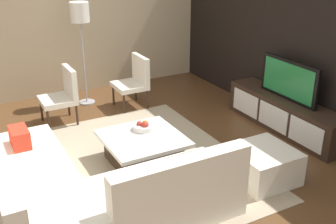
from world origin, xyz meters
TOP-DOWN VIEW (x-y plane):
  - ground_plane at (0.00, 0.00)m, footprint 14.00×14.00m
  - feature_wall_back at (0.00, 2.70)m, footprint 6.40×0.12m
  - side_wall_left at (-3.20, 0.20)m, footprint 0.12×5.20m
  - area_rug at (-0.10, 0.00)m, footprint 3.25×2.59m
  - media_console at (0.00, 2.40)m, footprint 2.09×0.47m
  - television at (0.00, 2.40)m, footprint 1.09×0.06m
  - sectional_couch at (0.51, -0.89)m, footprint 2.37×2.31m
  - coffee_table at (-0.10, 0.10)m, footprint 0.97×0.97m
  - accent_chair_near at (-1.86, -0.42)m, footprint 0.53×0.52m
  - floor_lamp at (-2.48, 0.13)m, footprint 0.31×0.31m
  - ottoman at (0.93, 1.18)m, footprint 0.70×0.70m
  - fruit_bowl at (-0.28, 0.20)m, footprint 0.28×0.28m
  - accent_chair_far at (-1.95, 0.83)m, footprint 0.55×0.51m

SIDE VIEW (x-z plane):
  - ground_plane at x=0.00m, z-range 0.00..0.00m
  - area_rug at x=-0.10m, z-range 0.00..0.01m
  - ottoman at x=0.93m, z-range 0.00..0.40m
  - coffee_table at x=-0.10m, z-range 0.01..0.39m
  - media_console at x=0.00m, z-range 0.00..0.50m
  - sectional_couch at x=0.51m, z-range -0.13..0.69m
  - fruit_bowl at x=-0.28m, z-range 0.36..0.50m
  - accent_chair_near at x=-1.86m, z-range 0.05..0.92m
  - accent_chair_far at x=-1.95m, z-range 0.06..0.93m
  - television at x=0.00m, z-range 0.50..1.09m
  - feature_wall_back at x=0.00m, z-range 0.00..2.80m
  - side_wall_left at x=-3.20m, z-range 0.00..2.80m
  - floor_lamp at x=-2.48m, z-range 0.59..2.33m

